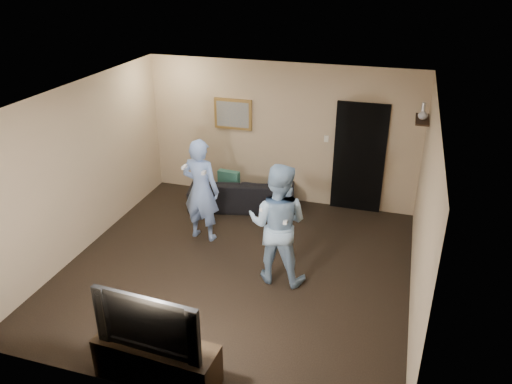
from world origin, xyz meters
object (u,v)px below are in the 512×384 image
(television, at_px, (152,318))
(wii_player_left, at_px, (201,190))
(tv_console, at_px, (157,361))
(wii_player_right, at_px, (278,224))
(sofa, at_px, (242,193))

(television, height_order, wii_player_left, wii_player_left)
(tv_console, relative_size, wii_player_right, 0.77)
(wii_player_left, xyz_separation_m, wii_player_right, (1.46, -0.77, 0.03))
(tv_console, distance_m, wii_player_left, 3.15)
(sofa, relative_size, wii_player_left, 1.12)
(sofa, bearing_deg, tv_console, 83.04)
(television, bearing_deg, tv_console, 0.00)
(television, distance_m, wii_player_right, 2.36)
(sofa, distance_m, television, 4.31)
(tv_console, xyz_separation_m, wii_player_left, (-0.71, 3.00, 0.61))
(wii_player_right, bearing_deg, wii_player_left, 152.35)
(television, xyz_separation_m, wii_player_right, (0.76, 2.24, 0.05))
(tv_console, bearing_deg, television, 0.00)
(television, bearing_deg, wii_player_right, 74.54)
(wii_player_left, height_order, wii_player_right, wii_player_right)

